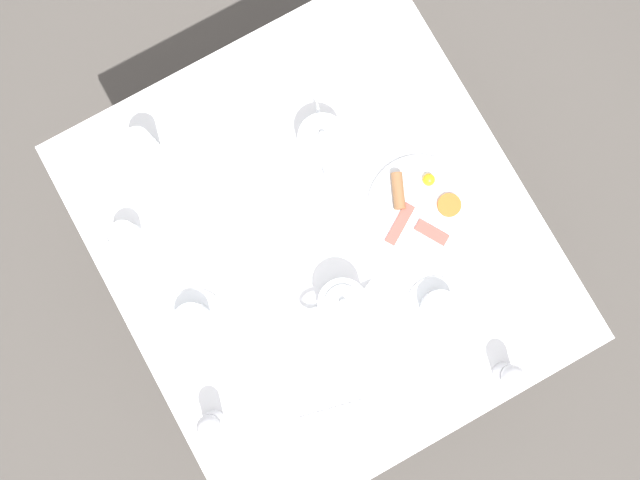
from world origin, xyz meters
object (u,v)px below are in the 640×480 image
(teapot_near, at_px, (322,142))
(teacup_with_saucer_left, at_px, (193,321))
(breakfast_plate, at_px, (420,205))
(teapot_far, at_px, (341,303))
(fork_by_plate, at_px, (334,410))
(creamer_jug, at_px, (126,236))
(pepper_grinder, at_px, (210,425))
(teacup_with_saucer_right, at_px, (439,308))
(water_glass_tall, at_px, (142,146))
(spoon_for_tea, at_px, (268,357))
(salt_grinder, at_px, (510,375))
(knife_by_plate, at_px, (267,223))
(fork_spare, at_px, (338,52))

(teapot_near, distance_m, teacup_with_saucer_left, 0.54)
(breakfast_plate, xyz_separation_m, teapot_far, (0.29, 0.12, 0.04))
(breakfast_plate, relative_size, fork_by_plate, 1.46)
(creamer_jug, bearing_deg, breakfast_plate, 157.17)
(teapot_near, bearing_deg, teacup_with_saucer_left, 137.05)
(pepper_grinder, bearing_deg, breakfast_plate, -162.99)
(teacup_with_saucer_right, bearing_deg, water_glass_tall, -57.59)
(teapot_far, bearing_deg, creamer_jug, 149.54)
(teapot_near, relative_size, spoon_for_tea, 1.46)
(fork_by_plate, bearing_deg, teacup_with_saucer_right, -164.94)
(water_glass_tall, bearing_deg, creamer_jug, 50.38)
(teacup_with_saucer_left, bearing_deg, breakfast_plate, 178.05)
(salt_grinder, height_order, knife_by_plate, salt_grinder)
(breakfast_plate, bearing_deg, fork_by_plate, 37.59)
(teapot_far, xyz_separation_m, knife_by_plate, (0.06, -0.26, -0.05))
(knife_by_plate, relative_size, spoon_for_tea, 1.59)
(teacup_with_saucer_right, xyz_separation_m, salt_grinder, (-0.06, 0.21, 0.03))
(teapot_near, distance_m, teacup_with_saucer_right, 0.49)
(breakfast_plate, xyz_separation_m, salt_grinder, (0.03, 0.45, 0.05))
(teapot_near, relative_size, water_glass_tall, 1.76)
(pepper_grinder, relative_size, spoon_for_tea, 0.83)
(teacup_with_saucer_right, distance_m, salt_grinder, 0.22)
(teacup_with_saucer_left, bearing_deg, teapot_near, -154.60)
(teacup_with_saucer_right, xyz_separation_m, water_glass_tall, (0.44, -0.69, 0.03))
(creamer_jug, xyz_separation_m, spoon_for_tea, (-0.16, 0.43, -0.03))
(creamer_jug, distance_m, knife_by_plate, 0.34)
(creamer_jug, height_order, fork_spare, creamer_jug)
(fork_by_plate, bearing_deg, water_glass_tall, -82.84)
(water_glass_tall, relative_size, creamer_jug, 1.17)
(teapot_far, xyz_separation_m, spoon_for_tea, (0.22, 0.03, -0.05))
(knife_by_plate, bearing_deg, water_glass_tall, -60.25)
(pepper_grinder, height_order, knife_by_plate, pepper_grinder)
(fork_spare, bearing_deg, creamer_jug, 13.69)
(breakfast_plate, distance_m, spoon_for_tea, 0.53)
(teapot_near, distance_m, pepper_grinder, 0.72)
(knife_by_plate, distance_m, fork_spare, 0.48)
(breakfast_plate, height_order, teapot_far, teapot_far)
(breakfast_plate, bearing_deg, creamer_jug, -22.83)
(teapot_near, bearing_deg, pepper_grinder, 151.52)
(teacup_with_saucer_left, distance_m, spoon_for_tea, 0.20)
(breakfast_plate, height_order, creamer_jug, creamer_jug)
(breakfast_plate, bearing_deg, knife_by_plate, -22.36)
(breakfast_plate, xyz_separation_m, teacup_with_saucer_right, (0.09, 0.24, 0.02))
(breakfast_plate, height_order, salt_grinder, salt_grinder)
(teapot_far, bearing_deg, spoon_for_tea, -156.86)
(teapot_far, relative_size, knife_by_plate, 0.94)
(teapot_near, bearing_deg, knife_by_plate, 137.70)
(teapot_far, relative_size, salt_grinder, 1.81)
(fork_by_plate, relative_size, fork_spare, 1.11)
(spoon_for_tea, bearing_deg, fork_by_plate, 112.29)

